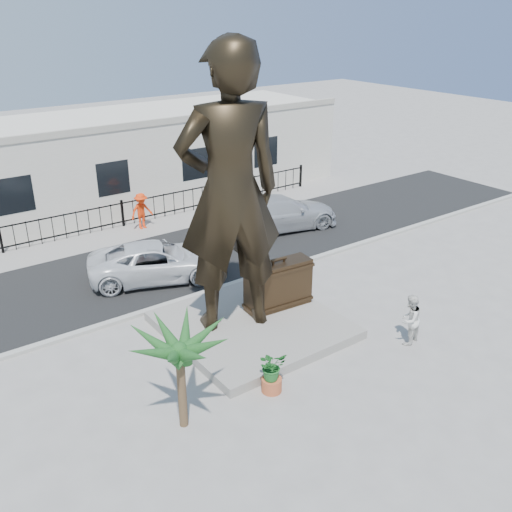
{
  "coord_description": "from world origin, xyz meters",
  "views": [
    {
      "loc": [
        -9.82,
        -11.57,
        9.69
      ],
      "look_at": [
        0.0,
        2.0,
        2.3
      ],
      "focal_mm": 40.0,
      "sensor_mm": 36.0,
      "label": 1
    }
  ],
  "objects_px": {
    "suitcase": "(278,285)",
    "statue": "(230,192)",
    "car_white": "(157,261)",
    "tourist": "(410,319)"
  },
  "relations": [
    {
      "from": "tourist",
      "to": "car_white",
      "type": "height_order",
      "value": "tourist"
    },
    {
      "from": "statue",
      "to": "suitcase",
      "type": "relative_size",
      "value": 3.81
    },
    {
      "from": "suitcase",
      "to": "tourist",
      "type": "distance_m",
      "value": 4.39
    },
    {
      "from": "statue",
      "to": "car_white",
      "type": "distance_m",
      "value": 6.24
    },
    {
      "from": "statue",
      "to": "suitcase",
      "type": "bearing_deg",
      "value": -165.3
    },
    {
      "from": "tourist",
      "to": "car_white",
      "type": "xyz_separation_m",
      "value": [
        -4.22,
        8.69,
        -0.1
      ]
    },
    {
      "from": "car_white",
      "to": "suitcase",
      "type": "bearing_deg",
      "value": -136.02
    },
    {
      "from": "statue",
      "to": "suitcase",
      "type": "xyz_separation_m",
      "value": [
        1.84,
        -0.05,
        -3.56
      ]
    },
    {
      "from": "statue",
      "to": "car_white",
      "type": "height_order",
      "value": "statue"
    },
    {
      "from": "suitcase",
      "to": "statue",
      "type": "bearing_deg",
      "value": -176.83
    }
  ]
}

